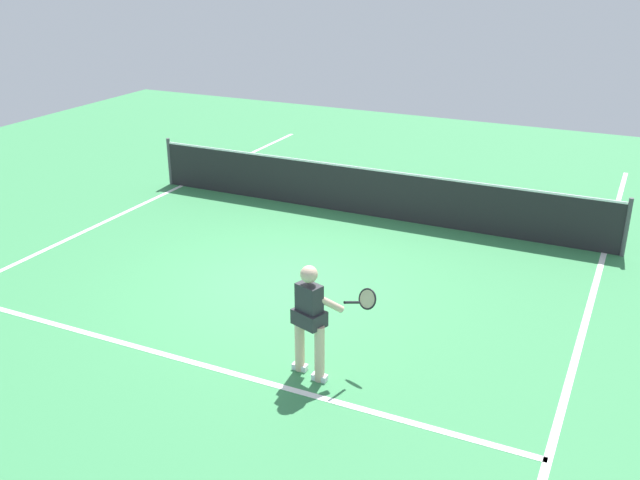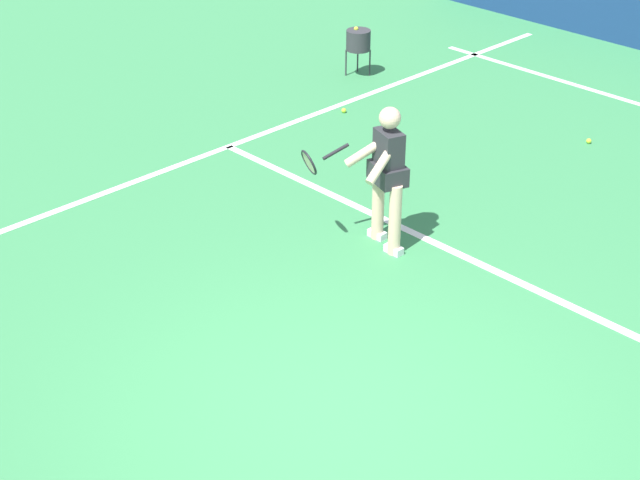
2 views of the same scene
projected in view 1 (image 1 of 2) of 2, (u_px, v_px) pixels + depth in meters
ground_plane at (284, 284)px, 11.84m from camera, size 26.55×26.55×0.00m
service_line_marking at (191, 362)px, 9.60m from camera, size 9.31×0.10×0.01m
sideline_left_marking at (69, 238)px, 13.68m from camera, size 0.10×18.42×0.01m
sideline_right_marking at (579, 346)px, 9.98m from camera, size 0.10×18.42×0.01m
court_net at (367, 192)px, 14.69m from camera, size 9.99×0.08×1.10m
tennis_player at (311, 316)px, 9.01m from camera, size 0.98×0.87×1.55m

